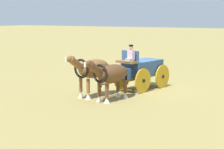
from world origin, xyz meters
name	(u,v)px	position (x,y,z in m)	size (l,w,h in m)	color
ground_plane	(142,89)	(0.00, 0.00, 0.00)	(220.00, 220.00, 0.00)	#9E8C4C
show_wagon	(141,69)	(0.16, -0.03, 1.18)	(5.54, 2.27, 2.71)	#2D4C7A
draft_horse_near	(111,75)	(3.61, -0.11, 1.32)	(3.08, 1.35, 2.19)	brown
draft_horse_off	(92,70)	(3.33, -1.37, 1.45)	(3.13, 1.41, 2.33)	brown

